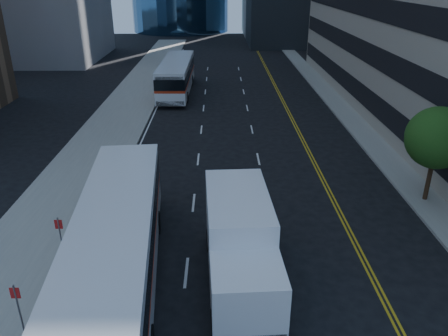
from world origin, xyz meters
name	(u,v)px	position (x,y,z in m)	size (l,w,h in m)	color
ground	(277,305)	(0.00, 0.00, 0.00)	(160.00, 160.00, 0.00)	black
sidewalk_west	(125,111)	(-10.50, 25.00, 0.07)	(5.00, 90.00, 0.15)	gray
sidewalk_east	(342,110)	(9.00, 25.00, 0.07)	(2.00, 90.00, 0.15)	gray
street_tree	(437,138)	(9.00, 8.00, 3.64)	(3.20, 3.20, 5.10)	#332114
bus_front	(118,242)	(-6.06, 1.52, 1.83)	(4.01, 13.19, 3.35)	silver
bus_rear	(177,75)	(-6.38, 31.72, 1.79)	(2.93, 12.73, 3.27)	white
box_truck	(240,244)	(-1.33, 1.40, 1.79)	(2.79, 7.21, 3.40)	white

